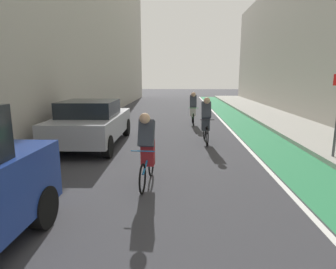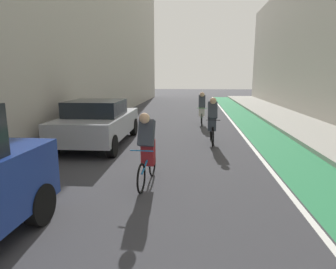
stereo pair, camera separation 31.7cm
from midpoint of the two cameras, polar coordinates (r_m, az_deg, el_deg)
ground_plane at (r=12.68m, az=1.36°, el=0.88°), size 82.81×82.81×0.00m
bike_lane_paint at (r=14.95m, az=13.83°, el=2.17°), size 1.60×37.64×0.00m
lane_divider_stripe at (r=14.79m, az=10.41°, el=2.23°), size 0.12×37.64×0.00m
sidewalk_right at (r=15.51m, az=21.62°, el=2.28°), size 2.68×37.64×0.14m
building_facade_right at (r=18.28m, az=28.41°, el=16.72°), size 2.40×33.64×8.84m
parked_sedan_silver at (r=10.16m, az=-15.74°, el=2.33°), size 2.08×4.40×1.53m
cyclist_mid at (r=6.22m, az=-5.63°, el=-2.35°), size 0.48×1.67×1.59m
cyclist_trailing at (r=10.18m, az=6.62°, el=3.06°), size 0.48×1.73×1.62m
cyclist_far at (r=14.10m, az=4.32°, el=5.23°), size 0.48×1.66×1.59m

